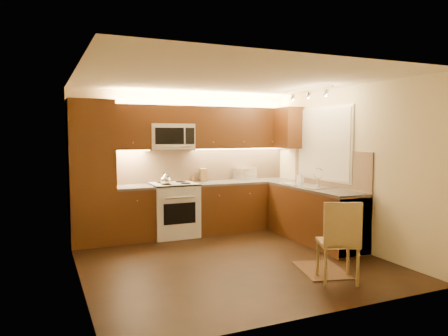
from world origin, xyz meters
name	(u,v)px	position (x,y,z in m)	size (l,w,h in m)	color
floor	(230,260)	(0.00, 0.00, 0.00)	(4.00, 4.00, 0.01)	black
ceiling	(230,79)	(0.00, 0.00, 2.50)	(4.00, 4.00, 0.01)	beige
wall_back	(184,162)	(0.00, 2.00, 1.25)	(4.00, 0.01, 2.50)	beige
wall_front	(318,188)	(0.00, -2.00, 1.25)	(4.00, 0.01, 2.50)	beige
wall_left	(77,177)	(-2.00, 0.00, 1.25)	(0.01, 4.00, 2.50)	beige
wall_right	(346,167)	(2.00, 0.00, 1.25)	(0.01, 4.00, 2.50)	beige
pantry	(91,173)	(-1.65, 1.70, 1.15)	(0.70, 0.60, 2.30)	#45230E
base_cab_back_left	(134,214)	(-0.99, 1.70, 0.43)	(0.62, 0.60, 0.86)	#45230E
counter_back_left	(133,187)	(-0.99, 1.70, 0.88)	(0.62, 0.60, 0.04)	#353230
base_cab_back_right	(243,206)	(1.04, 1.70, 0.43)	(1.92, 0.60, 0.86)	#45230E
counter_back_right	(243,182)	(1.04, 1.70, 0.88)	(1.92, 0.60, 0.04)	#353230
base_cab_right	(314,215)	(1.70, 0.40, 0.43)	(0.60, 2.00, 0.86)	#45230E
counter_right	(315,188)	(1.70, 0.40, 0.88)	(0.60, 2.00, 0.04)	#353230
dishwasher	(342,224)	(1.70, -0.30, 0.43)	(0.58, 0.60, 0.84)	silver
backsplash_back	(203,165)	(0.35, 1.99, 1.20)	(3.30, 0.02, 0.60)	tan
backsplash_right	(329,168)	(1.99, 0.40, 1.20)	(0.02, 2.00, 0.60)	tan
upper_cab_back_left	(131,127)	(-0.99, 1.82, 1.88)	(0.62, 0.35, 0.75)	#45230E
upper_cab_back_right	(240,128)	(1.04, 1.82, 1.88)	(1.92, 0.35, 0.75)	#45230E
upper_cab_bridge	(170,115)	(-0.30, 1.82, 2.09)	(0.76, 0.35, 0.31)	#45230E
upper_cab_right_corner	(289,128)	(1.82, 1.40, 1.88)	(0.35, 0.50, 0.75)	#45230E
stove	(174,210)	(-0.30, 1.68, 0.46)	(0.76, 0.65, 0.92)	silver
microwave	(171,136)	(-0.30, 1.81, 1.72)	(0.76, 0.38, 0.44)	silver
window_frame	(324,144)	(1.99, 0.55, 1.60)	(0.03, 1.44, 1.24)	silver
window_blinds	(323,144)	(1.97, 0.55, 1.60)	(0.02, 1.36, 1.16)	silver
sink	(309,181)	(1.70, 0.55, 0.98)	(0.52, 0.86, 0.15)	silver
faucet	(318,177)	(1.88, 0.55, 1.05)	(0.20, 0.04, 0.30)	silver
track_light_bar	(308,90)	(1.55, 0.40, 2.46)	(0.04, 1.20, 0.03)	silver
kettle	(166,178)	(-0.48, 1.52, 1.02)	(0.18, 0.18, 0.21)	silver
toaster_oven	(245,174)	(1.17, 1.87, 1.01)	(0.37, 0.28, 0.22)	silver
knife_block	(204,175)	(0.33, 1.89, 1.02)	(0.11, 0.17, 0.24)	olive
spice_jar_a	(194,180)	(0.14, 1.88, 0.94)	(0.05, 0.05, 0.09)	silver
spice_jar_b	(194,180)	(0.14, 1.85, 0.94)	(0.04, 0.04, 0.09)	brown
spice_jar_c	(200,178)	(0.28, 1.94, 0.95)	(0.04, 0.04, 0.11)	silver
spice_jar_d	(193,179)	(0.14, 1.94, 0.95)	(0.04, 0.04, 0.11)	brown
soap_bottle	(300,177)	(1.84, 1.02, 1.00)	(0.09, 0.09, 0.20)	silver
rug	(322,270)	(0.89, -0.90, 0.01)	(0.53, 0.79, 0.01)	black
dining_chair	(338,241)	(0.82, -1.29, 0.49)	(0.44, 0.44, 0.99)	olive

